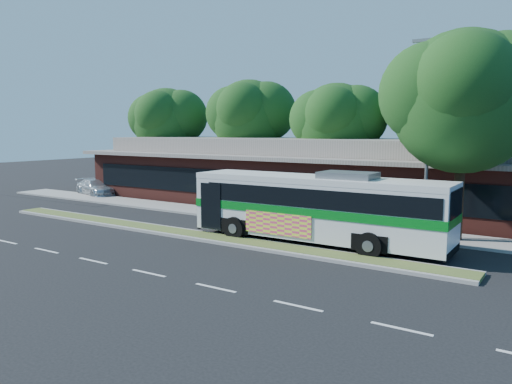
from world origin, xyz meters
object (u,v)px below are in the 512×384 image
transit_bus (318,203)px  sedan (95,187)px  lamp_post (427,133)px  sidewalk_tree (475,98)px

transit_bus → sedan: size_ratio=2.71×
lamp_post → sedan: lamp_post is taller
lamp_post → transit_bus: size_ratio=0.78×
sedan → lamp_post: bearing=-78.6°
transit_bus → sidewalk_tree: sidewalk_tree is taller
lamp_post → sedan: bearing=175.9°
transit_bus → sedan: transit_bus is taller
lamp_post → transit_bus: 5.98m
lamp_post → sidewalk_tree: size_ratio=0.97×
transit_bus → lamp_post: bearing=43.9°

